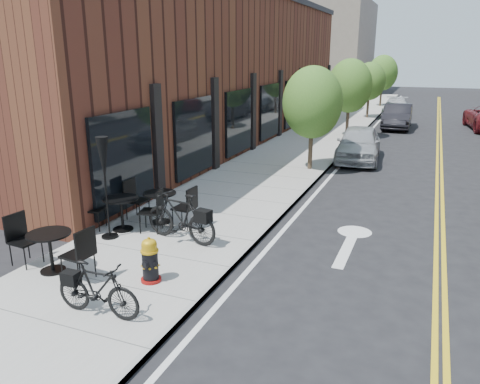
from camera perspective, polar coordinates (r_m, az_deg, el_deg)
The scene contains 18 objects.
ground at distance 9.78m, azimuth -1.14°, elevation -9.78°, with size 120.00×120.00×0.00m, color black.
sidewalk_near at distance 19.33m, azimuth 5.16°, elevation 3.71°, with size 4.00×70.00×0.12m, color #9E9B93.
building_near at distance 24.21m, azimuth -2.25°, elevation 14.57°, with size 5.00×28.00×7.00m, color #4C2318.
bg_building_left at distance 57.21m, azimuth 11.11°, elevation 16.94°, with size 8.00×14.00×10.00m, color #726656.
tree_near_a at distance 17.61m, azimuth 8.83°, elevation 10.72°, with size 2.20×2.20×3.81m.
tree_near_b at distance 25.42m, azimuth 13.22°, elevation 12.48°, with size 2.30×2.30×3.98m.
tree_near_c at distance 33.34m, azimuth 15.53°, elevation 12.87°, with size 2.10×2.10×3.67m.
tree_near_d at distance 41.27m, azimuth 17.01°, elevation 13.72°, with size 2.40×2.40×4.11m.
fire_hydrant at distance 9.16m, azimuth -10.91°, elevation -8.21°, with size 0.49×0.49×0.90m.
bicycle_left at distance 10.90m, azimuth -7.26°, elevation -3.03°, with size 0.55×1.96×1.18m, color black.
bicycle_right at distance 8.22m, azimuth -16.98°, elevation -11.28°, with size 0.45×1.59×0.95m, color black.
bistro_set_a at distance 10.07m, azimuth -22.13°, elevation -6.16°, with size 2.01×0.93×1.07m.
bistro_set_b at distance 12.17m, azimuth -9.72°, elevation -1.34°, with size 1.96×0.88×1.05m.
bistro_set_c at distance 11.85m, azimuth -14.23°, elevation -2.03°, with size 2.05×1.05×1.08m.
patio_umbrella at distance 11.13m, azimuth -16.25°, elevation 3.01°, with size 0.39×0.39×2.42m.
parked_car_a at distance 20.20m, azimuth 14.27°, elevation 5.74°, with size 1.71×4.24×1.45m, color #A2A6AA.
parked_car_b at distance 29.83m, azimuth 18.63°, elevation 8.75°, with size 1.53×4.38×1.44m, color black.
parked_car_c at distance 35.42m, azimuth 18.47°, elevation 9.74°, with size 1.79×4.40×1.28m, color #B3B4B8.
Camera 1 is at (3.49, -8.04, 4.34)m, focal length 35.00 mm.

